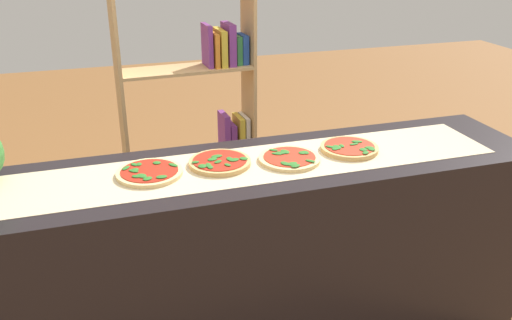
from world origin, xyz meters
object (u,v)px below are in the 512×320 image
Objects in this scene: pizza_spinach_0 at (149,172)px; pizza_spinach_3 at (349,148)px; pizza_spinach_2 at (289,158)px; pizza_spinach_1 at (220,162)px; bookshelf at (203,114)px.

pizza_spinach_0 is 1.04× the size of pizza_spinach_3.
pizza_spinach_0 is 1.01× the size of pizza_spinach_2.
pizza_spinach_0 is at bearing 176.58° from pizza_spinach_2.
pizza_spinach_1 is 0.16× the size of bookshelf.
pizza_spinach_2 is at bearing -8.86° from pizza_spinach_1.
pizza_spinach_0 and pizza_spinach_2 have the same top height.
pizza_spinach_0 is 1.22m from bookshelf.
pizza_spinach_3 is 0.16× the size of bookshelf.
pizza_spinach_1 is 0.30m from pizza_spinach_2.
bookshelf is at bearing 81.53° from pizza_spinach_1.
pizza_spinach_0 is at bearing -112.37° from bookshelf.
pizza_spinach_3 is (0.59, -0.02, 0.00)m from pizza_spinach_1.
pizza_spinach_3 is (0.89, -0.01, 0.00)m from pizza_spinach_0.
bookshelf is at bearing 96.43° from pizza_spinach_2.
pizza_spinach_0 is at bearing 179.40° from pizza_spinach_3.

